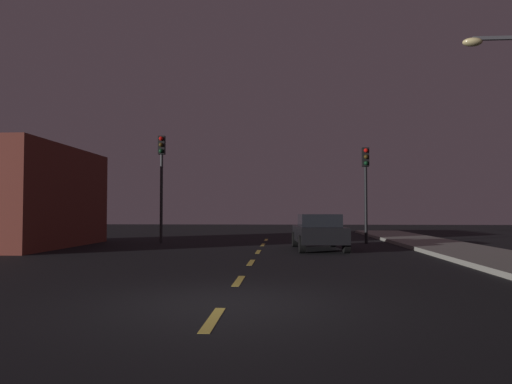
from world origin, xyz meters
TOP-DOWN VIEW (x-y plane):
  - ground_plane at (0.00, 7.00)m, footprint 80.00×80.00m
  - sidewalk_curb_right at (7.50, 7.00)m, footprint 3.00×40.00m
  - lane_stripe_nearest at (0.00, -1.20)m, footprint 0.16×1.60m
  - lane_stripe_second at (0.00, 2.60)m, footprint 0.16×1.60m
  - lane_stripe_third at (0.00, 6.40)m, footprint 0.16×1.60m
  - lane_stripe_fourth at (0.00, 10.20)m, footprint 0.16×1.60m
  - lane_stripe_fifth at (0.00, 14.00)m, footprint 0.16×1.60m
  - lane_stripe_sixth at (0.00, 17.80)m, footprint 0.16×1.60m
  - traffic_signal_left at (-4.96, 15.04)m, footprint 0.32×0.38m
  - traffic_signal_right at (4.80, 15.04)m, footprint 0.32×0.38m
  - car_stopped_ahead at (2.33, 11.30)m, footprint 2.07×4.33m
  - storefront_left at (-10.42, 12.10)m, footprint 4.85×7.91m

SIDE VIEW (x-z plane):
  - ground_plane at x=0.00m, z-range 0.00..0.00m
  - lane_stripe_nearest at x=0.00m, z-range 0.00..0.01m
  - lane_stripe_second at x=0.00m, z-range 0.00..0.01m
  - lane_stripe_third at x=0.00m, z-range 0.00..0.01m
  - lane_stripe_fourth at x=0.00m, z-range 0.00..0.01m
  - lane_stripe_fifth at x=0.00m, z-range 0.00..0.01m
  - lane_stripe_sixth at x=0.00m, z-range 0.00..0.01m
  - sidewalk_curb_right at x=7.50m, z-range 0.00..0.15m
  - car_stopped_ahead at x=2.33m, z-range 0.02..1.43m
  - storefront_left at x=-10.42m, z-range 0.00..4.25m
  - traffic_signal_right at x=4.80m, z-range 0.93..5.45m
  - traffic_signal_left at x=-4.96m, z-range 1.02..6.19m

